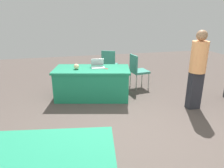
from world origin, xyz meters
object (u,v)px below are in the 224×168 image
object	(u,v)px
person_presenter	(198,66)
scissors_red	(105,68)
chair_tucked_left	(109,63)
chair_tucked_right	(137,69)
table_foreground	(92,83)
laptop_silver	(98,66)
yarn_ball	(76,67)

from	to	relation	value
person_presenter	scissors_red	bearing A→B (deg)	149.41
chair_tucked_left	scissors_red	bearing A→B (deg)	-80.34
chair_tucked_right	person_presenter	distance (m)	1.78
table_foreground	chair_tucked_left	bearing A→B (deg)	-119.98
laptop_silver	scissors_red	xyz separation A→B (m)	(-0.13, 0.15, -0.04)
chair_tucked_right	laptop_silver	world-z (taller)	laptop_silver
table_foreground	person_presenter	distance (m)	2.45
table_foreground	scissors_red	world-z (taller)	scissors_red
yarn_ball	scissors_red	distance (m)	0.68
scissors_red	table_foreground	bearing A→B (deg)	-157.11
chair_tucked_left	yarn_ball	world-z (taller)	chair_tucked_left
chair_tucked_right	person_presenter	world-z (taller)	person_presenter
person_presenter	yarn_ball	world-z (taller)	person_presenter
chair_tucked_right	yarn_ball	world-z (taller)	chair_tucked_right
chair_tucked_left	person_presenter	world-z (taller)	person_presenter
table_foreground	yarn_ball	distance (m)	0.57
scissors_red	yarn_ball	bearing A→B (deg)	-149.56
chair_tucked_right	person_presenter	size ratio (longest dim) A/B	0.55
laptop_silver	yarn_ball	bearing A→B (deg)	7.77
chair_tucked_right	table_foreground	bearing A→B (deg)	-80.35
person_presenter	yarn_ball	size ratio (longest dim) A/B	13.27
laptop_silver	yarn_ball	distance (m)	0.53
yarn_ball	scissors_red	bearing A→B (deg)	170.00
yarn_ball	scissors_red	size ratio (longest dim) A/B	0.71
chair_tucked_left	laptop_silver	size ratio (longest dim) A/B	2.83
chair_tucked_left	laptop_silver	xyz separation A→B (m)	(0.57, 1.20, 0.24)
laptop_silver	chair_tucked_left	bearing A→B (deg)	-111.28
chair_tucked_right	scissors_red	world-z (taller)	chair_tucked_right
person_presenter	scissors_red	size ratio (longest dim) A/B	9.48
laptop_silver	yarn_ball	size ratio (longest dim) A/B	2.61
person_presenter	scissors_red	world-z (taller)	person_presenter
laptop_silver	chair_tucked_right	bearing A→B (deg)	-159.38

